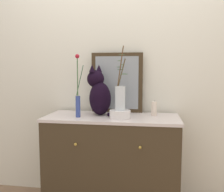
{
  "coord_description": "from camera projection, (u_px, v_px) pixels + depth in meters",
  "views": [
    {
      "loc": [
        0.33,
        -2.14,
        1.28
      ],
      "look_at": [
        0.0,
        0.0,
        1.05
      ],
      "focal_mm": 39.92,
      "sensor_mm": 36.0,
      "label": 1
    }
  ],
  "objects": [
    {
      "name": "wall_back",
      "position": [
        117.0,
        67.0,
        2.47
      ],
      "size": [
        4.4,
        0.08,
        2.6
      ],
      "primitive_type": "cube",
      "color": "silver",
      "rests_on": "ground_plane"
    },
    {
      "name": "bowl_porcelain",
      "position": [
        120.0,
        114.0,
        2.11
      ],
      "size": [
        0.18,
        0.18,
        0.07
      ],
      "primitive_type": "cylinder",
      "color": "white",
      "rests_on": "sideboard"
    },
    {
      "name": "cat_sitting",
      "position": [
        99.0,
        93.0,
        2.25
      ],
      "size": [
        0.38,
        0.3,
        0.46
      ],
      "color": "black",
      "rests_on": "sideboard"
    },
    {
      "name": "sideboard",
      "position": [
        112.0,
        163.0,
        2.25
      ],
      "size": [
        1.18,
        0.51,
        0.87
      ],
      "color": "#3C2F1E",
      "rests_on": "ground_plane"
    },
    {
      "name": "vase_glass_clear",
      "position": [
        120.0,
        96.0,
        2.1
      ],
      "size": [
        0.11,
        0.16,
        0.54
      ],
      "color": "silver",
      "rests_on": "bowl_porcelain"
    },
    {
      "name": "mirror_leaning",
      "position": [
        117.0,
        83.0,
        2.39
      ],
      "size": [
        0.49,
        0.03,
        0.57
      ],
      "color": "#3A2B19",
      "rests_on": "sideboard"
    },
    {
      "name": "candle_pillar",
      "position": [
        154.0,
        109.0,
        2.22
      ],
      "size": [
        0.05,
        0.05,
        0.14
      ],
      "color": "beige",
      "rests_on": "sideboard"
    },
    {
      "name": "vase_slim_green",
      "position": [
        78.0,
        98.0,
        2.14
      ],
      "size": [
        0.07,
        0.04,
        0.54
      ],
      "color": "#344692",
      "rests_on": "sideboard"
    }
  ]
}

